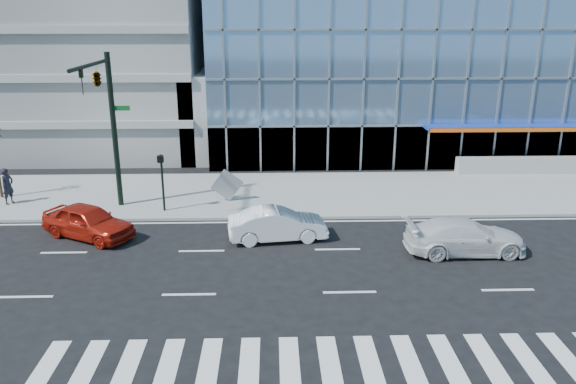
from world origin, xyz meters
The scene contains 12 objects.
ground centered at (0.00, 0.00, 0.00)m, with size 160.00×160.00×0.00m, color black.
sidewalk centered at (0.00, 8.00, 0.07)m, with size 120.00×8.00×0.15m, color gray.
theatre_building centered at (14.00, 26.00, 7.50)m, with size 42.00×26.00×15.00m, color #7197BD.
parking_garage centered at (-20.00, 26.00, 10.00)m, with size 24.00×24.00×20.00m, color gray.
ramp_block centered at (-6.00, 18.00, 3.00)m, with size 6.00×8.00×6.00m, color gray.
traffic_signal centered at (-11.00, 4.57, 6.16)m, with size 1.14×5.74×8.00m.
ped_signal_post centered at (-8.50, 4.94, 2.14)m, with size 0.30×0.33×3.00m.
white_suv centered at (5.47, -0.50, 0.75)m, with size 2.11×5.20×1.51m, color silver.
white_sedan centered at (-2.63, 1.22, 0.74)m, with size 1.57×4.50×1.48m, color white.
red_sedan centered at (-11.41, 1.78, 0.78)m, with size 1.84×4.58×1.56m, color #A2190C.
pedestrian centered at (-17.05, 6.37, 1.13)m, with size 0.72×0.47×1.97m, color black.
tilted_panel centered at (-5.32, 6.42, 1.06)m, with size 1.30×0.06×1.30m, color gray.
Camera 1 is at (-2.88, -22.79, 9.99)m, focal length 35.00 mm.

